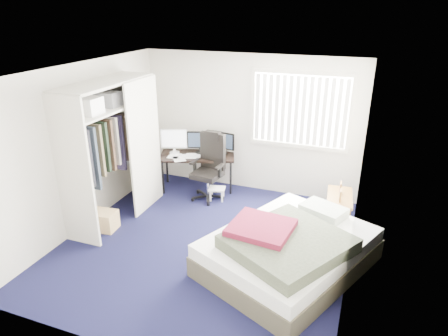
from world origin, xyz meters
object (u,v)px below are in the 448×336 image
office_chair (209,173)px  bed (288,249)px  nightstand (339,200)px  desk (198,152)px

office_chair → bed: office_chair is taller
nightstand → bed: 1.48m
nightstand → bed: bed is taller
office_chair → bed: bearing=-42.2°
office_chair → bed: (1.78, -1.62, -0.17)m
desk → office_chair: size_ratio=1.24×
desk → bed: desk is taller
office_chair → nightstand: (2.29, -0.24, -0.01)m
desk → nightstand: bearing=-11.5°
bed → desk: bearing=138.1°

